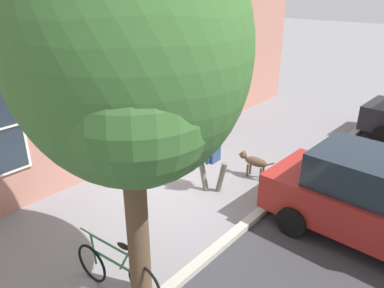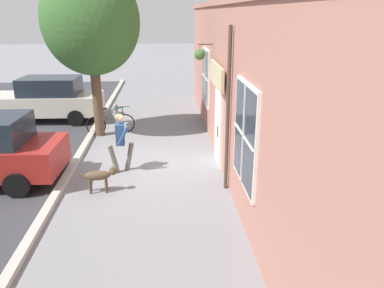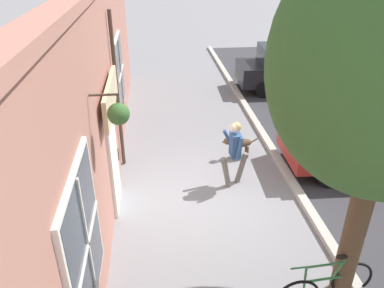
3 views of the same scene
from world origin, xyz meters
The scene contains 8 objects.
ground_plane centered at (0.00, 0.00, 0.00)m, with size 90.00×90.00×0.00m, color gray.
storefront_facade centered at (-2.34, 0.00, 2.27)m, with size 0.95×18.00×4.51m.
pedestrian_walking centered at (0.57, 0.57, 0.98)m, with size 0.70×0.55×1.65m.
dog_on_leash centered at (0.96, 1.82, 0.43)m, with size 1.03×0.30×0.66m.
street_tree_by_curb centered at (1.78, -2.83, 3.81)m, with size 3.20×2.88×5.67m.
leaning_bicycle centered at (1.32, -2.96, 0.38)m, with size 1.71×0.32×1.01m.
parked_car_nearest_curb centered at (4.04, -4.92, 0.88)m, with size 4.36×2.05×1.75m.
fire_hydrant centered at (1.31, -4.34, 0.40)m, with size 0.34×0.20×0.77m.
Camera 2 is at (-0.65, 10.25, 4.16)m, focal length 35.00 mm.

